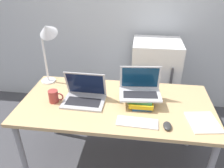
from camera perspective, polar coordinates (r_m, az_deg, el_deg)
wall_back at (r=2.76m, az=4.12°, el=20.22°), size 8.00×0.05×2.70m
desk at (r=1.92m, az=1.01°, el=-6.58°), size 1.63×0.80×0.72m
laptop_left at (r=1.89m, az=-7.22°, el=-3.05°), size 0.36×0.26×0.26m
book_stack at (r=1.86m, az=7.56°, el=-3.94°), size 0.21×0.28×0.08m
laptop_on_books at (r=1.84m, az=7.34°, el=-1.26°), size 0.36×0.25×0.23m
wireless_keyboard at (r=1.67m, az=6.60°, el=-9.93°), size 0.31×0.13×0.01m
mouse at (r=1.66m, az=14.25°, el=-10.56°), size 0.06×0.10×0.03m
notepad at (r=1.79m, az=22.71°, el=-9.20°), size 0.25×0.28×0.01m
mug at (r=1.93m, az=-14.94°, el=-3.13°), size 0.13×0.08×0.11m
desk_lamp at (r=2.07m, az=-16.61°, el=11.65°), size 0.23×0.20×0.63m
mini_fridge at (r=2.72m, az=10.84°, el=0.74°), size 0.54×0.50×1.01m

